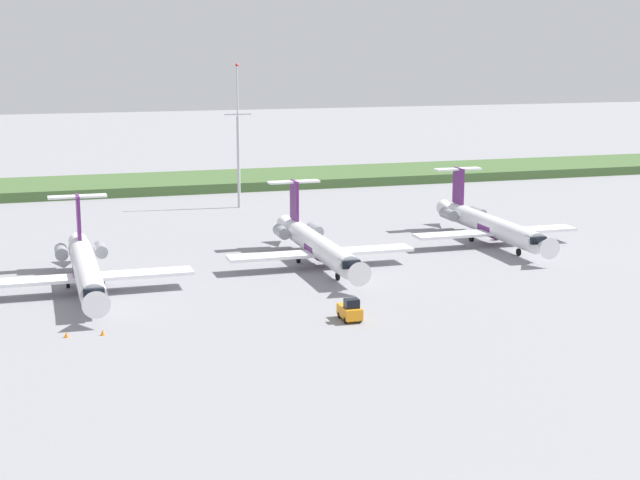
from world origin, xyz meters
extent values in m
plane|color=gray|center=(0.00, 30.00, 0.00)|extent=(500.00, 500.00, 0.00)
cube|color=#426033|center=(0.00, 75.31, 0.86)|extent=(320.00, 20.00, 1.73)
cylinder|color=white|center=(-28.26, 0.92, 2.45)|extent=(2.70, 24.00, 2.70)
cone|color=white|center=(-28.26, -12.58, 2.45)|extent=(2.70, 3.00, 2.70)
cone|color=white|center=(-28.26, 14.92, 2.45)|extent=(2.30, 4.00, 2.29)
cube|color=black|center=(-28.26, -10.68, 2.92)|extent=(2.02, 1.80, 0.90)
cylinder|color=#591E66|center=(-28.26, 0.92, 2.30)|extent=(2.76, 3.60, 2.76)
cube|color=white|center=(-34.17, -0.08, 1.84)|extent=(11.00, 3.20, 0.36)
cube|color=white|center=(-22.36, -0.08, 1.84)|extent=(11.00, 3.20, 0.36)
cube|color=#591E66|center=(-28.26, 11.92, 6.40)|extent=(0.36, 3.20, 5.20)
cube|color=white|center=(-28.26, 12.22, 8.80)|extent=(6.80, 1.80, 0.24)
cylinder|color=gray|center=(-30.51, 10.12, 2.65)|extent=(1.50, 3.40, 1.50)
cylinder|color=gray|center=(-26.01, 10.12, 2.65)|extent=(1.50, 3.40, 1.50)
cylinder|color=gray|center=(-28.26, -6.52, 1.00)|extent=(0.20, 0.20, 0.65)
cylinder|color=black|center=(-28.26, -6.52, 0.45)|extent=(0.30, 0.90, 0.90)
cylinder|color=black|center=(-30.16, 3.32, 0.45)|extent=(0.35, 0.90, 0.90)
cylinder|color=black|center=(-26.36, 3.32, 0.45)|extent=(0.35, 0.90, 0.90)
cylinder|color=white|center=(-0.49, 5.28, 2.45)|extent=(2.70, 24.00, 2.70)
cone|color=white|center=(-0.49, -8.22, 2.45)|extent=(2.70, 3.00, 2.70)
cone|color=white|center=(-0.49, 19.28, 2.45)|extent=(2.29, 4.00, 2.29)
cube|color=black|center=(-0.49, -6.32, 2.92)|extent=(2.03, 1.80, 0.90)
cylinder|color=#591E66|center=(-0.49, 5.28, 2.30)|extent=(2.76, 3.60, 2.76)
cube|color=white|center=(-6.39, 4.28, 1.84)|extent=(11.00, 3.20, 0.36)
cube|color=white|center=(5.42, 4.28, 1.84)|extent=(11.00, 3.20, 0.36)
cube|color=#591E66|center=(-0.49, 16.28, 6.40)|extent=(0.36, 3.20, 5.20)
cube|color=white|center=(-0.49, 16.58, 8.80)|extent=(6.80, 1.80, 0.24)
cylinder|color=gray|center=(-2.74, 14.48, 2.65)|extent=(1.50, 3.40, 1.50)
cylinder|color=gray|center=(1.76, 14.48, 2.65)|extent=(1.50, 3.40, 1.50)
cylinder|color=gray|center=(-0.49, -2.16, 1.00)|extent=(0.20, 0.20, 0.65)
cylinder|color=black|center=(-0.49, -2.16, 0.45)|extent=(0.30, 0.90, 0.90)
cylinder|color=black|center=(-2.39, 7.68, 0.45)|extent=(0.35, 0.90, 0.90)
cylinder|color=black|center=(1.41, 7.68, 0.45)|extent=(0.35, 0.90, 0.90)
cylinder|color=white|center=(25.64, 10.92, 2.45)|extent=(2.70, 24.00, 2.70)
cone|color=white|center=(25.64, -2.58, 2.45)|extent=(2.70, 3.00, 2.70)
cone|color=white|center=(25.64, 24.92, 2.45)|extent=(2.30, 4.00, 2.29)
cube|color=black|center=(25.64, -0.68, 2.92)|extent=(2.02, 1.80, 0.90)
cylinder|color=#591E66|center=(25.64, 10.92, 2.30)|extent=(2.76, 3.60, 2.76)
cube|color=white|center=(19.73, 9.92, 1.84)|extent=(11.00, 3.20, 0.36)
cube|color=white|center=(31.54, 9.92, 1.84)|extent=(11.00, 3.20, 0.36)
cube|color=#591E66|center=(25.64, 21.92, 6.40)|extent=(0.36, 3.20, 5.20)
cube|color=white|center=(25.64, 22.22, 8.80)|extent=(6.80, 1.80, 0.24)
cylinder|color=gray|center=(23.39, 20.12, 2.65)|extent=(1.50, 3.40, 1.50)
cylinder|color=gray|center=(27.89, 20.12, 2.65)|extent=(1.50, 3.40, 1.50)
cylinder|color=gray|center=(25.64, 3.48, 1.00)|extent=(0.20, 0.20, 0.65)
cylinder|color=black|center=(25.64, 3.48, 0.45)|extent=(0.30, 0.90, 0.90)
cylinder|color=black|center=(23.74, 13.32, 0.45)|extent=(0.35, 0.90, 0.90)
cylinder|color=black|center=(27.54, 13.32, 0.45)|extent=(0.35, 0.90, 0.90)
cylinder|color=#B2B2B7|center=(-0.69, 49.75, 7.44)|extent=(0.50, 0.50, 14.88)
cylinder|color=#B2B2B7|center=(-0.69, 49.75, 18.89)|extent=(0.28, 0.28, 8.01)
cube|color=#B2B2B7|center=(-0.69, 49.75, 15.28)|extent=(4.40, 0.20, 0.20)
sphere|color=red|center=(-0.69, 49.75, 23.15)|extent=(0.50, 0.50, 0.50)
cube|color=orange|center=(-4.34, -17.88, 0.85)|extent=(1.70, 3.20, 1.10)
cube|color=black|center=(-4.34, -18.44, 1.85)|extent=(1.36, 1.10, 0.90)
cylinder|color=black|center=(-5.09, -18.84, 0.30)|extent=(0.22, 0.60, 0.60)
cylinder|color=black|center=(-3.59, -18.84, 0.30)|extent=(0.22, 0.60, 0.60)
cylinder|color=black|center=(-5.09, -16.92, 0.30)|extent=(0.22, 0.60, 0.60)
cylinder|color=black|center=(-3.59, -16.92, 0.30)|extent=(0.22, 0.60, 0.60)
cone|color=orange|center=(-31.16, -15.60, 0.28)|extent=(0.44, 0.44, 0.55)
cone|color=orange|center=(-27.89, -15.91, 0.28)|extent=(0.44, 0.44, 0.55)
camera|label=1|loc=(-33.63, -103.96, 26.68)|focal=54.13mm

